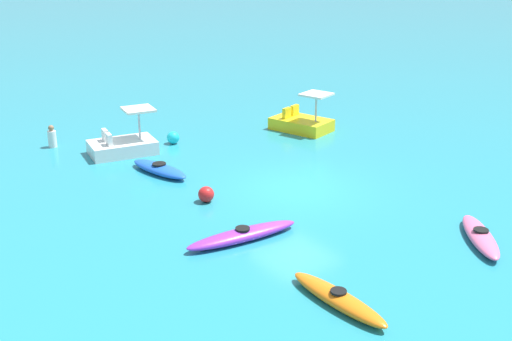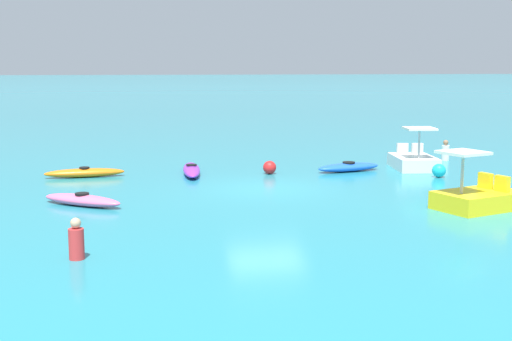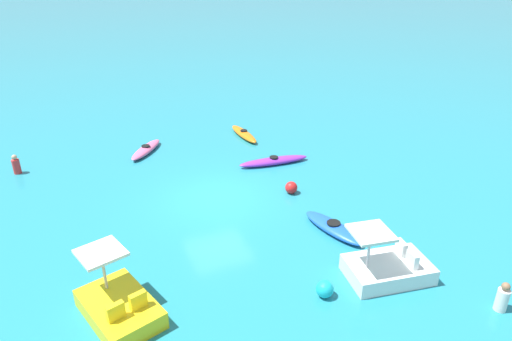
{
  "view_description": "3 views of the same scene",
  "coord_description": "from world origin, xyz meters",
  "px_view_note": "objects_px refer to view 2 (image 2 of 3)",
  "views": [
    {
      "loc": [
        14.82,
        -12.07,
        7.62
      ],
      "look_at": [
        -1.04,
        -0.86,
        0.51
      ],
      "focal_mm": 44.57,
      "sensor_mm": 36.0,
      "label": 1
    },
    {
      "loc": [
        4.81,
        21.45,
        3.97
      ],
      "look_at": [
        0.39,
        0.19,
        0.64
      ],
      "focal_mm": 47.76,
      "sensor_mm": 36.0,
      "label": 2
    },
    {
      "loc": [
        -14.79,
        4.68,
        8.42
      ],
      "look_at": [
        0.69,
        -2.01,
        0.54
      ],
      "focal_mm": 31.27,
      "sensor_mm": 36.0,
      "label": 3
    }
  ],
  "objects_px": {
    "kayak_blue": "(349,167)",
    "person_by_kayaks": "(445,152)",
    "buoy_red": "(270,167)",
    "kayak_purple": "(192,170)",
    "kayak_pink": "(82,200)",
    "pedal_boat_yellow": "(479,197)",
    "pedal_boat_white": "(413,160)",
    "person_near_shore": "(76,241)",
    "kayak_orange": "(85,173)",
    "buoy_cyan": "(439,171)"
  },
  "relations": [
    {
      "from": "kayak_blue",
      "to": "person_by_kayaks",
      "type": "xyz_separation_m",
      "value": [
        -5.03,
        -2.03,
        0.22
      ]
    },
    {
      "from": "person_by_kayaks",
      "to": "buoy_red",
      "type": "bearing_deg",
      "value": 14.11
    },
    {
      "from": "kayak_purple",
      "to": "buoy_red",
      "type": "relative_size",
      "value": 6.74
    },
    {
      "from": "kayak_blue",
      "to": "kayak_purple",
      "type": "distance_m",
      "value": 5.97
    },
    {
      "from": "kayak_pink",
      "to": "pedal_boat_yellow",
      "type": "bearing_deg",
      "value": 165.83
    },
    {
      "from": "kayak_purple",
      "to": "pedal_boat_white",
      "type": "bearing_deg",
      "value": 177.12
    },
    {
      "from": "kayak_purple",
      "to": "pedal_boat_white",
      "type": "distance_m",
      "value": 8.66
    },
    {
      "from": "pedal_boat_white",
      "to": "person_by_kayaks",
      "type": "height_order",
      "value": "pedal_boat_white"
    },
    {
      "from": "kayak_blue",
      "to": "kayak_purple",
      "type": "bearing_deg",
      "value": -5.41
    },
    {
      "from": "kayak_purple",
      "to": "buoy_red",
      "type": "xyz_separation_m",
      "value": [
        -2.85,
        0.58,
        0.09
      ]
    },
    {
      "from": "pedal_boat_white",
      "to": "kayak_pink",
      "type": "bearing_deg",
      "value": 20.75
    },
    {
      "from": "kayak_blue",
      "to": "person_near_shore",
      "type": "height_order",
      "value": "person_near_shore"
    },
    {
      "from": "kayak_orange",
      "to": "pedal_boat_white",
      "type": "xyz_separation_m",
      "value": [
        -12.52,
        0.51,
        0.17
      ]
    },
    {
      "from": "kayak_pink",
      "to": "kayak_purple",
      "type": "bearing_deg",
      "value": -126.04
    },
    {
      "from": "buoy_cyan",
      "to": "person_near_shore",
      "type": "distance_m",
      "value": 14.76
    },
    {
      "from": "pedal_boat_yellow",
      "to": "kayak_blue",
      "type": "bearing_deg",
      "value": -80.3
    },
    {
      "from": "person_near_shore",
      "to": "kayak_purple",
      "type": "bearing_deg",
      "value": -108.46
    },
    {
      "from": "kayak_blue",
      "to": "kayak_orange",
      "type": "height_order",
      "value": "same"
    },
    {
      "from": "buoy_red",
      "to": "person_near_shore",
      "type": "height_order",
      "value": "person_near_shore"
    },
    {
      "from": "kayak_blue",
      "to": "kayak_pink",
      "type": "bearing_deg",
      "value": 25.25
    },
    {
      "from": "pedal_boat_yellow",
      "to": "person_near_shore",
      "type": "relative_size",
      "value": 3.11
    },
    {
      "from": "buoy_red",
      "to": "person_by_kayaks",
      "type": "relative_size",
      "value": 0.56
    },
    {
      "from": "kayak_purple",
      "to": "pedal_boat_yellow",
      "type": "bearing_deg",
      "value": 132.38
    },
    {
      "from": "kayak_orange",
      "to": "buoy_red",
      "type": "bearing_deg",
      "value": 174.44
    },
    {
      "from": "kayak_pink",
      "to": "pedal_boat_yellow",
      "type": "distance_m",
      "value": 11.27
    },
    {
      "from": "pedal_boat_yellow",
      "to": "buoy_red",
      "type": "height_order",
      "value": "pedal_boat_yellow"
    },
    {
      "from": "kayak_blue",
      "to": "person_near_shore",
      "type": "bearing_deg",
      "value": 46.95
    },
    {
      "from": "kayak_pink",
      "to": "buoy_cyan",
      "type": "xyz_separation_m",
      "value": [
        -12.39,
        -2.56,
        0.08
      ]
    },
    {
      "from": "pedal_boat_yellow",
      "to": "person_near_shore",
      "type": "distance_m",
      "value": 11.17
    },
    {
      "from": "pedal_boat_yellow",
      "to": "person_by_kayaks",
      "type": "xyz_separation_m",
      "value": [
        -3.78,
        -9.35,
        0.05
      ]
    },
    {
      "from": "person_near_shore",
      "to": "buoy_red",
      "type": "bearing_deg",
      "value": -122.29
    },
    {
      "from": "person_by_kayaks",
      "to": "kayak_purple",
      "type": "bearing_deg",
      "value": 7.6
    },
    {
      "from": "pedal_boat_yellow",
      "to": "buoy_cyan",
      "type": "bearing_deg",
      "value": -105.41
    },
    {
      "from": "kayak_purple",
      "to": "person_near_shore",
      "type": "xyz_separation_m",
      "value": [
        3.6,
        10.78,
        0.22
      ]
    },
    {
      "from": "pedal_boat_yellow",
      "to": "person_by_kayaks",
      "type": "distance_m",
      "value": 10.09
    },
    {
      "from": "buoy_red",
      "to": "person_by_kayaks",
      "type": "bearing_deg",
      "value": -165.89
    },
    {
      "from": "kayak_pink",
      "to": "buoy_cyan",
      "type": "bearing_deg",
      "value": -168.31
    },
    {
      "from": "pedal_boat_white",
      "to": "buoy_cyan",
      "type": "height_order",
      "value": "pedal_boat_white"
    },
    {
      "from": "person_by_kayaks",
      "to": "person_near_shore",
      "type": "bearing_deg",
      "value": 40.03
    },
    {
      "from": "pedal_boat_yellow",
      "to": "person_near_shore",
      "type": "xyz_separation_m",
      "value": [
        10.79,
        2.89,
        0.05
      ]
    },
    {
      "from": "pedal_boat_yellow",
      "to": "person_by_kayaks",
      "type": "height_order",
      "value": "pedal_boat_yellow"
    },
    {
      "from": "kayak_pink",
      "to": "kayak_purple",
      "type": "distance_m",
      "value": 6.34
    },
    {
      "from": "pedal_boat_yellow",
      "to": "buoy_red",
      "type": "distance_m",
      "value": 8.5
    },
    {
      "from": "buoy_cyan",
      "to": "person_near_shore",
      "type": "relative_size",
      "value": 0.56
    },
    {
      "from": "kayak_purple",
      "to": "person_near_shore",
      "type": "distance_m",
      "value": 11.36
    },
    {
      "from": "pedal_boat_white",
      "to": "buoy_red",
      "type": "bearing_deg",
      "value": 1.41
    },
    {
      "from": "pedal_boat_white",
      "to": "buoy_red",
      "type": "height_order",
      "value": "pedal_boat_white"
    },
    {
      "from": "kayak_orange",
      "to": "pedal_boat_white",
      "type": "relative_size",
      "value": 1.09
    },
    {
      "from": "person_near_shore",
      "to": "kayak_orange",
      "type": "bearing_deg",
      "value": -88.58
    },
    {
      "from": "kayak_orange",
      "to": "kayak_purple",
      "type": "xyz_separation_m",
      "value": [
        -3.87,
        0.08,
        -0.0
      ]
    }
  ]
}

